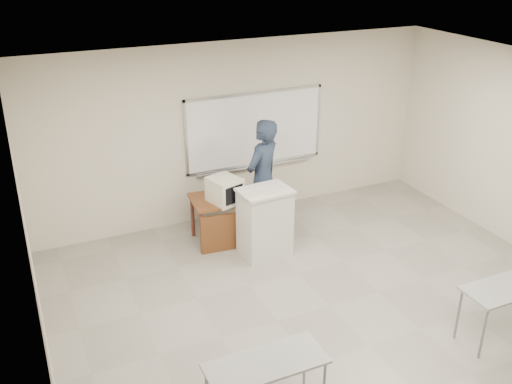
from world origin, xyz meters
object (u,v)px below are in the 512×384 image
whiteboard (255,130)px  instructor_desk (239,210)px  podium (265,222)px  crt_monitor (224,190)px  keyboard (259,194)px  laptop (233,196)px  presenter (263,179)px  mouse (261,188)px

whiteboard → instructor_desk: (-0.70, -0.95, -0.94)m
podium → crt_monitor: 0.79m
whiteboard → keyboard: 1.76m
laptop → keyboard: 0.70m
whiteboard → instructor_desk: bearing=-126.4°
instructor_desk → podium: (0.20, -0.52, -0.00)m
whiteboard → instructor_desk: 1.51m
keyboard → presenter: presenter is taller
mouse → presenter: 0.21m
podium → crt_monitor: size_ratio=2.25×
crt_monitor → mouse: 0.74m
whiteboard → laptop: whiteboard is taller
mouse → presenter: (-0.00, -0.07, 0.20)m
keyboard → instructor_desk: bearing=95.4°
whiteboard → laptop: 1.42m
whiteboard → podium: (-0.50, -1.47, -0.94)m
crt_monitor → laptop: crt_monitor is taller
keyboard → crt_monitor: bearing=116.5°
presenter → laptop: bearing=-20.0°
whiteboard → keyboard: whiteboard is taller
mouse → keyboard: keyboard is taller
instructor_desk → keyboard: (0.05, -0.64, 0.54)m
laptop → mouse: bearing=4.6°
crt_monitor → presenter: size_ratio=0.25×
instructor_desk → mouse: bearing=24.7°
crt_monitor → keyboard: (0.30, -0.63, 0.14)m
keyboard → mouse: bearing=64.4°
laptop → mouse: size_ratio=3.28×
instructor_desk → laptop: size_ratio=4.14×
keyboard → laptop: bearing=104.3°
podium → crt_monitor: bearing=127.6°
mouse → keyboard: size_ratio=0.21×
crt_monitor → mouse: size_ratio=4.54×
laptop → crt_monitor: bearing=167.7°
whiteboard → keyboard: bearing=-112.3°
crt_monitor → keyboard: 0.71m
laptop → whiteboard: bearing=37.3°
crt_monitor → laptop: (0.15, 0.00, -0.13)m
podium → mouse: bearing=65.8°
instructor_desk → mouse: (0.45, 0.16, 0.23)m
laptop → presenter: (0.55, 0.10, 0.16)m
mouse → instructor_desk: bearing=-143.0°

